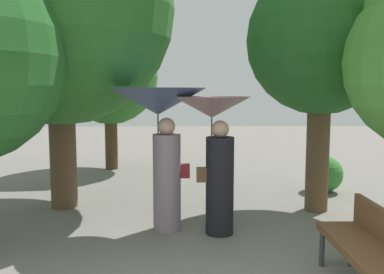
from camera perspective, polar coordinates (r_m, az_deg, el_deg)
The scene contains 6 objects.
person_left at distance 5.89m, azimuth -4.35°, elevation 2.17°, with size 1.37×1.37×2.04m.
person_right at distance 5.74m, azimuth 3.15°, elevation -0.17°, with size 1.06×1.06×1.92m.
park_bench at distance 4.56m, azimuth 23.19°, elevation -13.27°, with size 0.50×1.50×0.83m.
tree_near_right at distance 7.24m, azimuth 17.27°, elevation 14.32°, with size 2.41×2.41×4.53m.
tree_mid_left at distance 10.77m, azimuth -11.14°, elevation 9.16°, with size 2.40×2.40×3.93m.
bush_behind_bench at distance 8.72m, azimuth 17.59°, elevation -4.81°, with size 0.71×0.71×0.71m, color #387F33.
Camera 1 is at (-0.15, -3.23, 2.01)m, focal length 39.16 mm.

